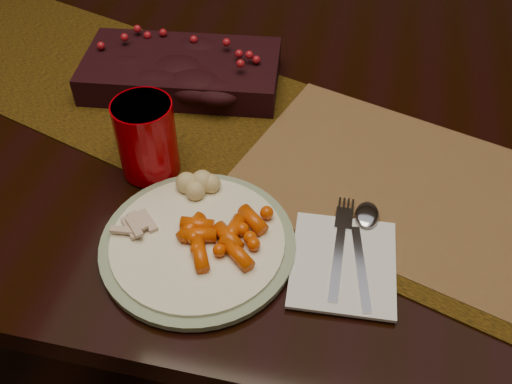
% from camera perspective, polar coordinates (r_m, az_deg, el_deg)
% --- Properties ---
extents(floor, '(5.00, 5.00, 0.00)m').
position_cam_1_polar(floor, '(1.56, 0.81, -13.80)').
color(floor, black).
rests_on(floor, ground).
extents(dining_table, '(1.80, 1.00, 0.75)m').
position_cam_1_polar(dining_table, '(1.25, 0.98, -5.06)').
color(dining_table, black).
rests_on(dining_table, floor).
extents(table_runner, '(1.66, 0.82, 0.00)m').
position_cam_1_polar(table_runner, '(0.90, 2.99, 4.40)').
color(table_runner, '#442805').
rests_on(table_runner, dining_table).
extents(centerpiece, '(0.35, 0.21, 0.07)m').
position_cam_1_polar(centerpiece, '(1.02, -7.47, 12.31)').
color(centerpiece, black).
rests_on(centerpiece, table_runner).
extents(placemat_main, '(0.50, 0.43, 0.00)m').
position_cam_1_polar(placemat_main, '(0.86, 13.39, 1.10)').
color(placemat_main, brown).
rests_on(placemat_main, dining_table).
extents(dinner_plate, '(0.26, 0.26, 0.01)m').
position_cam_1_polar(dinner_plate, '(0.75, -5.85, -5.08)').
color(dinner_plate, white).
rests_on(dinner_plate, placemat_main).
extents(baby_carrots, '(0.14, 0.12, 0.02)m').
position_cam_1_polar(baby_carrots, '(0.74, -4.37, -4.42)').
color(baby_carrots, '#D54504').
rests_on(baby_carrots, dinner_plate).
extents(mashed_potatoes, '(0.08, 0.07, 0.04)m').
position_cam_1_polar(mashed_potatoes, '(0.78, -6.13, 0.65)').
color(mashed_potatoes, beige).
rests_on(mashed_potatoes, dinner_plate).
extents(turkey_shreds, '(0.09, 0.08, 0.02)m').
position_cam_1_polar(turkey_shreds, '(0.77, -12.43, -3.15)').
color(turkey_shreds, '#D2B195').
rests_on(turkey_shreds, dinner_plate).
extents(napkin, '(0.14, 0.16, 0.01)m').
position_cam_1_polar(napkin, '(0.74, 8.72, -7.07)').
color(napkin, white).
rests_on(napkin, placemat_main).
extents(fork, '(0.03, 0.15, 0.00)m').
position_cam_1_polar(fork, '(0.75, 8.30, -5.86)').
color(fork, silver).
rests_on(fork, napkin).
extents(spoon, '(0.07, 0.17, 0.00)m').
position_cam_1_polar(spoon, '(0.75, 10.63, -5.75)').
color(spoon, silver).
rests_on(spoon, napkin).
extents(red_cup, '(0.10, 0.10, 0.12)m').
position_cam_1_polar(red_cup, '(0.83, -10.88, 5.32)').
color(red_cup, '#980007').
rests_on(red_cup, placemat_main).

